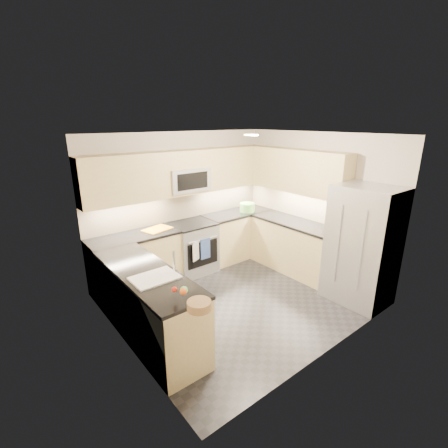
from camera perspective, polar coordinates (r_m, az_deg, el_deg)
floor at (r=5.25m, az=2.44°, el=-12.97°), size 3.60×3.20×0.00m
ceiling at (r=4.51m, az=2.87°, el=15.43°), size 3.60×3.20×0.02m
wall_back at (r=5.98m, az=-7.49°, el=3.80°), size 3.60×0.02×2.50m
wall_front at (r=3.76m, az=18.95°, el=-5.74°), size 3.60×0.02×2.50m
wall_left at (r=3.86m, az=-18.02°, el=-4.97°), size 0.02×3.20×2.50m
wall_right at (r=6.03m, az=15.69°, el=3.39°), size 0.02×3.20×2.50m
base_cab_back_left at (r=5.53m, az=-15.26°, el=-6.71°), size 1.42×0.60×0.90m
base_cab_back_right at (r=6.60m, az=2.28°, el=-1.97°), size 1.42×0.60×0.90m
base_cab_right at (r=6.13m, az=12.27°, el=-3.99°), size 0.60×1.70×0.90m
base_cab_peninsula at (r=4.32m, az=-13.17°, el=-13.90°), size 0.60×2.00×0.90m
countertop_back_left at (r=5.35m, az=-15.67°, el=-2.13°), size 1.42×0.63×0.04m
countertop_back_right at (r=6.45m, az=2.33°, el=1.95°), size 1.42×0.63×0.04m
countertop_right at (r=5.97m, az=12.56°, el=0.20°), size 0.63×1.70×0.04m
countertop_peninsula at (r=4.10m, az=-13.64°, el=-8.30°), size 0.63×2.00×0.04m
upper_cab_back at (r=5.72m, az=-6.80°, el=9.07°), size 3.60×0.35×0.75m
upper_cab_right at (r=5.94m, az=12.99°, el=9.07°), size 0.35×1.95×0.75m
backsplash_back at (r=5.99m, az=-7.44°, el=3.29°), size 3.60×0.01×0.51m
backsplash_right at (r=6.30m, az=12.33°, el=3.75°), size 0.01×2.30×0.51m
gas_range at (r=5.96m, az=-5.55°, el=-4.21°), size 0.76×0.65×0.91m
range_cooktop at (r=5.81m, az=-5.69°, el=-0.00°), size 0.76×0.65×0.03m
oven_door_glass at (r=5.71m, az=-3.73°, el=-5.25°), size 0.62×0.02×0.45m
oven_handle at (r=5.60m, az=-3.67°, el=-2.77°), size 0.60×0.02×0.02m
microwave at (r=5.72m, az=-6.62°, el=7.80°), size 0.76×0.40×0.40m
microwave_door at (r=5.55m, az=-5.49°, el=7.53°), size 0.60×0.01×0.28m
refrigerator at (r=5.27m, az=23.16°, el=-3.50°), size 0.70×0.90×1.80m
fridge_handle_left at (r=4.87m, az=22.94°, el=-4.58°), size 0.02×0.02×1.20m
fridge_handle_right at (r=5.03m, az=19.39°, el=-3.44°), size 0.02×0.02×1.20m
sink_basin at (r=3.91m, az=-12.00°, el=-10.16°), size 0.52×0.38×0.16m
faucet at (r=3.93m, az=-8.80°, el=-6.57°), size 0.03×0.03×0.28m
utensil_bowl at (r=6.47m, az=4.12°, el=2.93°), size 0.38×0.38×0.17m
cutting_board at (r=5.53m, az=-11.61°, el=-0.88°), size 0.51×0.42×0.01m
fruit_basket at (r=3.24m, az=-4.39°, el=-14.08°), size 0.30×0.30×0.09m
fruit_apple at (r=3.38m, az=-8.73°, el=-11.32°), size 0.06×0.06×0.06m
fruit_pear at (r=3.36m, az=-7.04°, el=-11.46°), size 0.08×0.08×0.08m
dish_towel_check at (r=5.56m, az=-4.97°, el=-4.85°), size 0.17×0.08×0.33m
dish_towel_blue at (r=5.66m, az=-3.29°, el=-4.37°), size 0.20×0.02×0.37m
fruit_orange at (r=3.34m, az=-7.17°, el=-11.69°), size 0.07×0.07×0.07m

